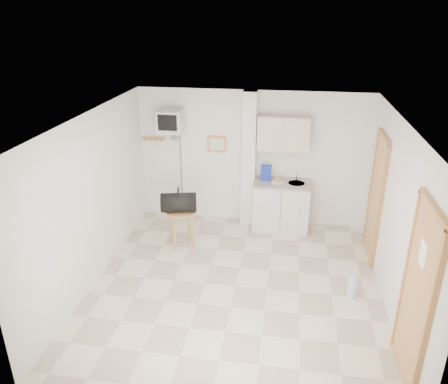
% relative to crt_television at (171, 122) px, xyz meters
% --- Properties ---
extents(ground, '(4.50, 4.50, 0.00)m').
position_rel_crt_television_xyz_m(ground, '(1.45, -2.02, -1.94)').
color(ground, beige).
rests_on(ground, ground).
extents(room_envelope, '(4.24, 4.54, 2.55)m').
position_rel_crt_television_xyz_m(room_envelope, '(1.69, -1.93, -0.40)').
color(room_envelope, white).
rests_on(room_envelope, ground).
extents(kitchenette, '(1.03, 0.58, 2.10)m').
position_rel_crt_television_xyz_m(kitchenette, '(2.02, -0.02, -1.13)').
color(kitchenette, silver).
rests_on(kitchenette, ground).
extents(crt_television, '(0.44, 0.45, 2.15)m').
position_rel_crt_television_xyz_m(crt_television, '(0.00, 0.00, 0.00)').
color(crt_television, slate).
rests_on(crt_television, ground).
extents(round_table, '(0.52, 0.52, 0.67)m').
position_rel_crt_television_xyz_m(round_table, '(0.38, -0.97, -1.37)').
color(round_table, '#B58247').
rests_on(round_table, ground).
extents(duffel_bag, '(0.64, 0.44, 0.43)m').
position_rel_crt_television_xyz_m(duffel_bag, '(0.36, -1.01, -1.10)').
color(duffel_bag, black).
rests_on(duffel_bag, round_table).
extents(water_bottle, '(0.13, 0.13, 0.39)m').
position_rel_crt_television_xyz_m(water_bottle, '(3.12, -2.03, -1.76)').
color(water_bottle, '#A7C1DE').
rests_on(water_bottle, ground).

